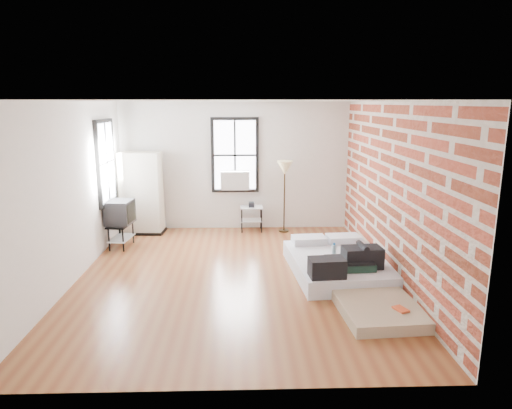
{
  "coord_description": "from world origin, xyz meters",
  "views": [
    {
      "loc": [
        0.15,
        -7.0,
        2.78
      ],
      "look_at": [
        0.38,
        0.3,
        1.14
      ],
      "focal_mm": 32.0,
      "sensor_mm": 36.0,
      "label": 1
    }
  ],
  "objects_px": {
    "tv_stand": "(120,214)",
    "mattress_main": "(339,263)",
    "side_table": "(251,212)",
    "mattress_bare": "(365,290)",
    "wardrobe": "(142,193)",
    "floor_lamp": "(285,172)"
  },
  "relations": [
    {
      "from": "tv_stand",
      "to": "mattress_main",
      "type": "bearing_deg",
      "value": -14.92
    },
    {
      "from": "side_table",
      "to": "tv_stand",
      "type": "height_order",
      "value": "tv_stand"
    },
    {
      "from": "side_table",
      "to": "mattress_bare",
      "type": "bearing_deg",
      "value": -66.65
    },
    {
      "from": "mattress_main",
      "to": "wardrobe",
      "type": "distance_m",
      "value": 4.58
    },
    {
      "from": "wardrobe",
      "to": "floor_lamp",
      "type": "relative_size",
      "value": 1.13
    },
    {
      "from": "mattress_main",
      "to": "tv_stand",
      "type": "distance_m",
      "value": 4.28
    },
    {
      "from": "mattress_main",
      "to": "wardrobe",
      "type": "relative_size",
      "value": 1.24
    },
    {
      "from": "wardrobe",
      "to": "side_table",
      "type": "xyz_separation_m",
      "value": [
        2.35,
        0.07,
        -0.44
      ]
    },
    {
      "from": "mattress_main",
      "to": "floor_lamp",
      "type": "distance_m",
      "value": 2.88
    },
    {
      "from": "mattress_bare",
      "to": "wardrobe",
      "type": "xyz_separation_m",
      "value": [
        -3.91,
        3.55,
        0.75
      ]
    },
    {
      "from": "tv_stand",
      "to": "wardrobe",
      "type": "bearing_deg",
      "value": 84.34
    },
    {
      "from": "wardrobe",
      "to": "mattress_main",
      "type": "bearing_deg",
      "value": -29.98
    },
    {
      "from": "mattress_bare",
      "to": "side_table",
      "type": "height_order",
      "value": "side_table"
    },
    {
      "from": "side_table",
      "to": "floor_lamp",
      "type": "height_order",
      "value": "floor_lamp"
    },
    {
      "from": "side_table",
      "to": "tv_stand",
      "type": "xyz_separation_m",
      "value": [
        -2.57,
        -1.08,
        0.23
      ]
    },
    {
      "from": "mattress_bare",
      "to": "mattress_main",
      "type": "bearing_deg",
      "value": 95.56
    },
    {
      "from": "mattress_bare",
      "to": "side_table",
      "type": "xyz_separation_m",
      "value": [
        -1.56,
        3.62,
        0.31
      ]
    },
    {
      "from": "mattress_main",
      "to": "tv_stand",
      "type": "xyz_separation_m",
      "value": [
        -3.96,
        1.54,
        0.48
      ]
    },
    {
      "from": "mattress_bare",
      "to": "tv_stand",
      "type": "distance_m",
      "value": 4.88
    },
    {
      "from": "mattress_bare",
      "to": "floor_lamp",
      "type": "distance_m",
      "value": 3.84
    },
    {
      "from": "mattress_bare",
      "to": "tv_stand",
      "type": "bearing_deg",
      "value": 144.41
    },
    {
      "from": "side_table",
      "to": "tv_stand",
      "type": "distance_m",
      "value": 2.79
    }
  ]
}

